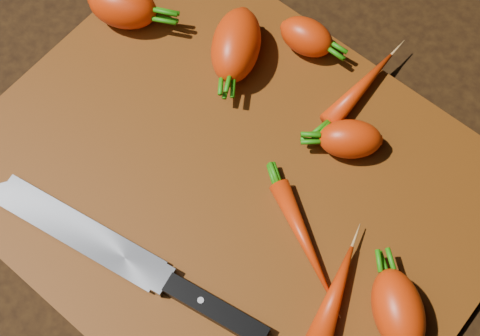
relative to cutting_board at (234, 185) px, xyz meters
The scene contains 11 objects.
ground 0.01m from the cutting_board, ahead, with size 2.00×2.00×0.01m, color black.
cutting_board is the anchor object (origin of this frame).
carrot_0 0.23m from the cutting_board, 161.34° to the left, with size 0.07×0.05×0.05m, color red.
carrot_1 0.15m from the cutting_board, 128.75° to the left, with size 0.09×0.05×0.05m, color red.
carrot_2 0.12m from the cutting_board, 58.02° to the left, with size 0.06×0.04×0.04m, color red.
carrot_3 0.18m from the cutting_board, 103.79° to the left, with size 0.06×0.04×0.04m, color red.
carrot_4 0.20m from the cutting_board, ahead, with size 0.08×0.04×0.04m, color red.
carrot_5 0.17m from the cutting_board, 77.24° to the left, with size 0.11×0.02×0.02m, color red.
carrot_6 0.09m from the cutting_board, ahead, with size 0.11×0.02×0.02m, color red.
carrot_7 0.15m from the cutting_board, 10.91° to the right, with size 0.09×0.02×0.02m, color red.
knife 0.15m from the cutting_board, 115.14° to the right, with size 0.29×0.08×0.02m.
Camera 1 is at (0.16, -0.18, 0.62)m, focal length 50.00 mm.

